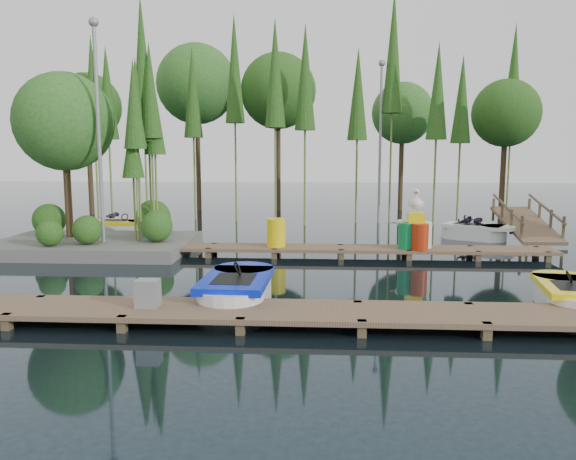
# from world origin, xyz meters

# --- Properties ---
(ground_plane) EXTENTS (90.00, 90.00, 0.00)m
(ground_plane) POSITION_xyz_m (0.00, 0.00, 0.00)
(ground_plane) COLOR #19272F
(near_dock) EXTENTS (18.00, 1.50, 0.50)m
(near_dock) POSITION_xyz_m (0.00, -4.50, 0.23)
(near_dock) COLOR brown
(near_dock) RESTS_ON ground
(far_dock) EXTENTS (15.00, 1.20, 0.50)m
(far_dock) POSITION_xyz_m (1.00, 2.50, 0.23)
(far_dock) COLOR brown
(far_dock) RESTS_ON ground
(island) EXTENTS (6.20, 4.20, 6.75)m
(island) POSITION_xyz_m (-6.30, 3.29, 3.18)
(island) COLOR #61615D
(island) RESTS_ON ground
(tree_screen) EXTENTS (34.42, 18.53, 10.31)m
(tree_screen) POSITION_xyz_m (-2.04, 10.60, 6.12)
(tree_screen) COLOR #40301B
(tree_screen) RESTS_ON ground
(lamp_island) EXTENTS (0.30, 0.30, 7.25)m
(lamp_island) POSITION_xyz_m (-5.50, 2.50, 4.26)
(lamp_island) COLOR gray
(lamp_island) RESTS_ON ground
(lamp_rear) EXTENTS (0.30, 0.30, 7.25)m
(lamp_rear) POSITION_xyz_m (4.00, 11.00, 4.26)
(lamp_rear) COLOR gray
(lamp_rear) RESTS_ON ground
(ramp) EXTENTS (1.50, 3.94, 1.49)m
(ramp) POSITION_xyz_m (9.00, 6.50, 0.59)
(ramp) COLOR brown
(ramp) RESTS_ON ground
(boat_blue) EXTENTS (1.43, 3.02, 1.00)m
(boat_blue) POSITION_xyz_m (-0.36, -3.18, 0.29)
(boat_blue) COLOR white
(boat_blue) RESTS_ON ground
(boat_yellow_near) EXTENTS (1.51, 2.70, 0.86)m
(boat_yellow_near) POSITION_xyz_m (6.55, -3.05, 0.25)
(boat_yellow_near) COLOR white
(boat_yellow_near) RESTS_ON ground
(boat_yellow_far) EXTENTS (2.75, 1.30, 1.36)m
(boat_yellow_far) POSITION_xyz_m (-6.39, 6.64, 0.29)
(boat_yellow_far) COLOR white
(boat_yellow_far) RESTS_ON ground
(boat_white_far) EXTENTS (2.90, 2.39, 1.26)m
(boat_white_far) POSITION_xyz_m (7.09, 6.32, 0.28)
(boat_white_far) COLOR white
(boat_white_far) RESTS_ON ground
(utility_cabinet) EXTENTS (0.43, 0.36, 0.53)m
(utility_cabinet) POSITION_xyz_m (-1.86, -4.50, 0.56)
(utility_cabinet) COLOR gray
(utility_cabinet) RESTS_ON near_dock
(yellow_barrel) EXTENTS (0.58, 0.58, 0.88)m
(yellow_barrel) POSITION_xyz_m (0.00, 2.50, 0.74)
(yellow_barrel) COLOR yellow
(yellow_barrel) RESTS_ON far_dock
(drum_cluster) EXTENTS (1.06, 0.97, 1.83)m
(drum_cluster) POSITION_xyz_m (4.29, 2.35, 0.84)
(drum_cluster) COLOR #0D783B
(drum_cluster) RESTS_ON far_dock
(seagull_post) EXTENTS (0.55, 0.30, 0.88)m
(seagull_post) POSITION_xyz_m (3.82, 2.50, 0.89)
(seagull_post) COLOR gray
(seagull_post) RESTS_ON far_dock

